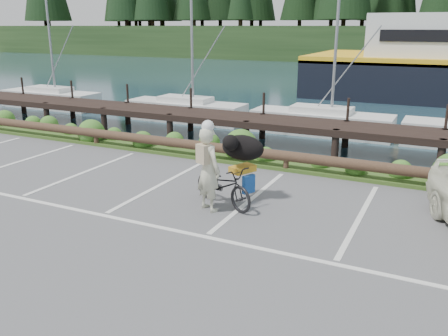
{
  "coord_description": "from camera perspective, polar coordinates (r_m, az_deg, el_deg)",
  "views": [
    {
      "loc": [
        4.12,
        -8.06,
        4.07
      ],
      "look_at": [
        -0.17,
        0.8,
        1.1
      ],
      "focal_mm": 38.0,
      "sensor_mm": 36.0,
      "label": 1
    }
  ],
  "objects": [
    {
      "name": "log_rail",
      "position": [
        13.92,
        7.44,
        -0.36
      ],
      "size": [
        32.0,
        0.3,
        0.6
      ],
      "primitive_type": null,
      "color": "#443021",
      "rests_on": "ground"
    },
    {
      "name": "ground",
      "position": [
        9.92,
        -1.17,
        -7.43
      ],
      "size": [
        72.0,
        72.0,
        0.0
      ],
      "primitive_type": "plane",
      "color": "#505052"
    },
    {
      "name": "cyclist",
      "position": [
        10.64,
        -1.9,
        -0.17
      ],
      "size": [
        0.83,
        0.71,
        1.93
      ],
      "primitive_type": "imported",
      "rotation": [
        0.0,
        0.0,
        2.72
      ],
      "color": "beige",
      "rests_on": "ground"
    },
    {
      "name": "dog",
      "position": [
        11.21,
        2.28,
        2.46
      ],
      "size": [
        0.9,
        1.17,
        0.61
      ],
      "primitive_type": "ellipsoid",
      "rotation": [
        0.0,
        0.0,
        1.15
      ],
      "color": "black",
      "rests_on": "bicycle"
    },
    {
      "name": "vegetation_strip",
      "position": [
        14.54,
        8.33,
        0.56
      ],
      "size": [
        34.0,
        1.6,
        0.1
      ],
      "primitive_type": "cube",
      "color": "#3D5B21",
      "rests_on": "ground"
    },
    {
      "name": "bicycle",
      "position": [
        11.05,
        -0.09,
        -2.07
      ],
      "size": [
        1.99,
        1.37,
        0.99
      ],
      "primitive_type": "imported",
      "rotation": [
        0.0,
        0.0,
        1.15
      ],
      "color": "black",
      "rests_on": "ground"
    },
    {
      "name": "harbor_backdrop",
      "position": [
        86.65,
        23.94,
        12.7
      ],
      "size": [
        170.0,
        160.0,
        30.0
      ],
      "color": "#1A333E",
      "rests_on": "ground"
    }
  ]
}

